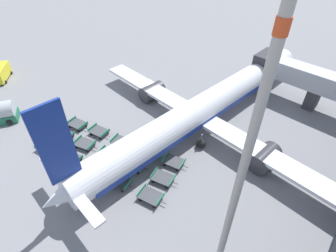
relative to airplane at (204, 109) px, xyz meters
name	(u,v)px	position (x,y,z in m)	size (l,w,h in m)	color
ground_plane	(153,95)	(-10.81, 1.34, -2.92)	(500.00, 500.00, 0.00)	gray
jet_bridge	(335,91)	(12.81, 14.53, 0.92)	(21.07, 5.76, 6.25)	#B2B5BA
airplane	(204,109)	(0.00, 0.00, 0.00)	(39.08, 46.19, 13.07)	silver
service_van	(0,73)	(-35.64, -12.34, -1.63)	(5.39, 5.02, 2.38)	yellow
baggage_dolly_row_near_col_a	(47,148)	(-12.43, -17.11, -2.44)	(3.27, 2.15, 0.92)	#424449
baggage_dolly_row_near_col_b	(71,158)	(-8.48, -16.18, -2.44)	(3.27, 2.16, 0.92)	#424449
baggage_dolly_row_near_col_c	(95,170)	(-4.76, -15.48, -2.44)	(3.29, 2.29, 0.92)	#424449
baggage_dolly_row_near_col_d	(120,181)	(-1.20, -14.78, -2.44)	(3.29, 2.34, 0.92)	#424449
baggage_dolly_row_near_col_e	(151,196)	(2.83, -13.99, -2.44)	(3.28, 2.20, 0.92)	#424449
baggage_dolly_row_mid_a_col_a	(64,135)	(-12.96, -14.27, -2.44)	(3.29, 2.26, 0.92)	#424449
baggage_dolly_row_mid_a_col_b	(85,144)	(-9.29, -13.51, -2.44)	(3.29, 2.35, 0.92)	#424449
baggage_dolly_row_mid_a_col_c	(109,154)	(-5.39, -12.81, -2.44)	(3.29, 2.27, 0.92)	#424449
baggage_dolly_row_mid_a_col_d	(135,164)	(-1.70, -11.88, -2.44)	(3.29, 2.35, 0.92)	#424449
baggage_dolly_row_mid_a_col_e	(163,178)	(2.24, -11.29, -2.44)	(3.29, 2.29, 0.92)	#424449
baggage_dolly_row_mid_b_col_a	(78,124)	(-13.44, -11.70, -2.44)	(3.27, 2.13, 0.92)	#424449
baggage_dolly_row_mid_b_col_b	(99,131)	(-9.82, -10.77, -2.44)	(3.27, 2.13, 0.92)	#424449
baggage_dolly_row_mid_b_col_c	(122,142)	(-5.86, -10.17, -2.44)	(3.29, 2.27, 0.92)	#424449
baggage_dolly_row_mid_b_col_d	(146,150)	(-2.29, -9.24, -2.44)	(3.27, 2.14, 0.92)	#424449
baggage_dolly_row_mid_b_col_e	(174,162)	(1.61, -8.56, -2.44)	(3.28, 2.23, 0.92)	#424449
apron_light_mast	(249,147)	(12.37, -16.99, 13.05)	(2.00, 0.70, 26.88)	#ADA89E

